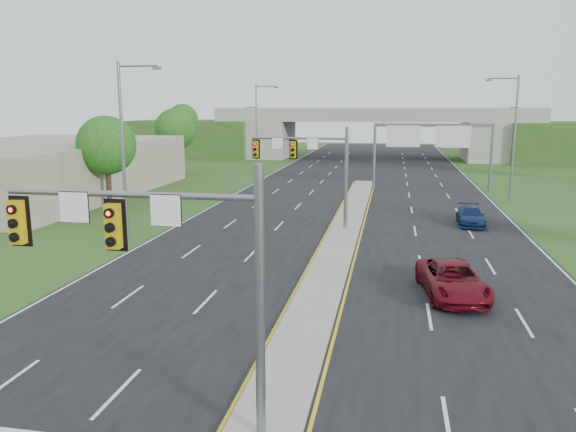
% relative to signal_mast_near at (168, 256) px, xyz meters
% --- Properties ---
extents(road, '(24.00, 160.00, 0.02)m').
position_rel_signal_mast_near_xyz_m(road, '(2.26, 35.07, -4.72)').
color(road, black).
rests_on(road, ground).
extents(median, '(2.00, 54.00, 0.16)m').
position_rel_signal_mast_near_xyz_m(median, '(2.26, 23.07, -4.63)').
color(median, gray).
rests_on(median, road).
extents(lane_markings, '(23.72, 160.00, 0.01)m').
position_rel_signal_mast_near_xyz_m(lane_markings, '(1.66, 28.99, -4.70)').
color(lane_markings, gold).
rests_on(lane_markings, road).
extents(signal_mast_near, '(6.62, 0.60, 7.00)m').
position_rel_signal_mast_near_xyz_m(signal_mast_near, '(0.00, 0.00, 0.00)').
color(signal_mast_near, slate).
rests_on(signal_mast_near, ground).
extents(signal_mast_far, '(6.62, 0.60, 7.00)m').
position_rel_signal_mast_near_xyz_m(signal_mast_far, '(0.00, 25.00, 0.00)').
color(signal_mast_far, slate).
rests_on(signal_mast_far, ground).
extents(sign_gantry, '(11.58, 0.44, 6.67)m').
position_rel_signal_mast_near_xyz_m(sign_gantry, '(8.95, 44.99, 0.51)').
color(sign_gantry, slate).
rests_on(sign_gantry, ground).
extents(overpass, '(80.00, 14.00, 8.10)m').
position_rel_signal_mast_near_xyz_m(overpass, '(2.26, 80.07, -1.17)').
color(overpass, gray).
rests_on(overpass, ground).
extents(lightpole_l_mid, '(2.85, 0.25, 11.00)m').
position_rel_signal_mast_near_xyz_m(lightpole_l_mid, '(-11.03, 20.07, 1.38)').
color(lightpole_l_mid, slate).
rests_on(lightpole_l_mid, ground).
extents(lightpole_l_far, '(2.85, 0.25, 11.00)m').
position_rel_signal_mast_near_xyz_m(lightpole_l_far, '(-11.03, 55.07, 1.38)').
color(lightpole_l_far, slate).
rests_on(lightpole_l_far, ground).
extents(lightpole_r_far, '(2.85, 0.25, 11.00)m').
position_rel_signal_mast_near_xyz_m(lightpole_r_far, '(15.56, 40.07, 1.38)').
color(lightpole_r_far, slate).
rests_on(lightpole_r_far, ground).
extents(tree_l_near, '(4.80, 4.80, 7.60)m').
position_rel_signal_mast_near_xyz_m(tree_l_near, '(-17.74, 30.07, 0.45)').
color(tree_l_near, '#382316').
rests_on(tree_l_near, ground).
extents(tree_l_mid, '(5.20, 5.20, 8.12)m').
position_rel_signal_mast_near_xyz_m(tree_l_mid, '(-21.74, 55.07, 0.78)').
color(tree_l_mid, '#382316').
rests_on(tree_l_mid, ground).
extents(tree_back_a, '(6.00, 6.00, 8.85)m').
position_rel_signal_mast_near_xyz_m(tree_back_a, '(-35.74, 94.07, 1.11)').
color(tree_back_a, '#382316').
rests_on(tree_back_a, ground).
extents(tree_back_b, '(5.60, 5.60, 8.32)m').
position_rel_signal_mast_near_xyz_m(tree_back_b, '(-21.74, 94.07, 0.78)').
color(tree_back_b, '#382316').
rests_on(tree_back_b, ground).
extents(tree_back_c, '(5.60, 5.60, 8.32)m').
position_rel_signal_mast_near_xyz_m(tree_back_c, '(26.26, 94.07, 0.78)').
color(tree_back_c, '#382316').
rests_on(tree_back_c, ground).
extents(commercial_building, '(18.00, 30.00, 5.00)m').
position_rel_signal_mast_near_xyz_m(commercial_building, '(-27.74, 35.07, -2.23)').
color(commercial_building, gray).
rests_on(commercial_building, ground).
extents(car_far_a, '(3.21, 5.66, 1.49)m').
position_rel_signal_mast_near_xyz_m(car_far_a, '(8.09, 12.31, -3.96)').
color(car_far_a, '#610916').
rests_on(car_far_a, road).
extents(car_far_b, '(1.87, 4.39, 1.26)m').
position_rel_signal_mast_near_xyz_m(car_far_b, '(10.90, 28.42, -4.07)').
color(car_far_b, '#0D1F53').
rests_on(car_far_b, road).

